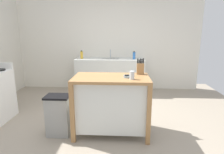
{
  "coord_description": "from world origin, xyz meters",
  "views": [
    {
      "loc": [
        0.41,
        -2.89,
        1.56
      ],
      "look_at": [
        0.25,
        0.09,
        0.86
      ],
      "focal_mm": 30.99,
      "sensor_mm": 36.0,
      "label": 1
    }
  ],
  "objects_px": {
    "kitchen_island": "(111,102)",
    "trash_bin": "(59,115)",
    "bottle_dish_soap": "(82,55)",
    "bottle_spray_cleaner": "(134,55)",
    "sink_faucet": "(110,54)",
    "knife_block": "(140,68)",
    "bowl_stoneware_deep": "(127,76)",
    "drinking_cup": "(132,75)"
  },
  "relations": [
    {
      "from": "kitchen_island",
      "to": "trash_bin",
      "type": "distance_m",
      "value": 0.83
    },
    {
      "from": "bottle_dish_soap",
      "to": "bottle_spray_cleaner",
      "type": "distance_m",
      "value": 1.34
    },
    {
      "from": "bottle_spray_cleaner",
      "to": "sink_faucet",
      "type": "bearing_deg",
      "value": 159.37
    },
    {
      "from": "knife_block",
      "to": "bottle_spray_cleaner",
      "type": "relative_size",
      "value": 1.25
    },
    {
      "from": "bottle_dish_soap",
      "to": "bottle_spray_cleaner",
      "type": "xyz_separation_m",
      "value": [
        1.34,
        -0.02,
        -0.0
      ]
    },
    {
      "from": "kitchen_island",
      "to": "bowl_stoneware_deep",
      "type": "distance_m",
      "value": 0.48
    },
    {
      "from": "drinking_cup",
      "to": "bottle_dish_soap",
      "type": "xyz_separation_m",
      "value": [
        -1.18,
        2.27,
        0.01
      ]
    },
    {
      "from": "sink_faucet",
      "to": "bottle_spray_cleaner",
      "type": "xyz_separation_m",
      "value": [
        0.61,
        -0.23,
        -0.02
      ]
    },
    {
      "from": "bowl_stoneware_deep",
      "to": "bottle_spray_cleaner",
      "type": "height_order",
      "value": "bottle_spray_cleaner"
    },
    {
      "from": "bowl_stoneware_deep",
      "to": "bottle_spray_cleaner",
      "type": "bearing_deg",
      "value": 84.14
    },
    {
      "from": "sink_faucet",
      "to": "bottle_spray_cleaner",
      "type": "relative_size",
      "value": 1.11
    },
    {
      "from": "kitchen_island",
      "to": "drinking_cup",
      "type": "distance_m",
      "value": 0.56
    },
    {
      "from": "trash_bin",
      "to": "sink_faucet",
      "type": "relative_size",
      "value": 2.86
    },
    {
      "from": "kitchen_island",
      "to": "knife_block",
      "type": "xyz_separation_m",
      "value": [
        0.44,
        0.22,
        0.49
      ]
    },
    {
      "from": "knife_block",
      "to": "trash_bin",
      "type": "distance_m",
      "value": 1.45
    },
    {
      "from": "bowl_stoneware_deep",
      "to": "bottle_dish_soap",
      "type": "relative_size",
      "value": 0.54
    },
    {
      "from": "trash_bin",
      "to": "bowl_stoneware_deep",
      "type": "bearing_deg",
      "value": 2.49
    },
    {
      "from": "bowl_stoneware_deep",
      "to": "kitchen_island",
      "type": "bearing_deg",
      "value": 170.87
    },
    {
      "from": "sink_faucet",
      "to": "bottle_dish_soap",
      "type": "relative_size",
      "value": 1.06
    },
    {
      "from": "bowl_stoneware_deep",
      "to": "sink_faucet",
      "type": "distance_m",
      "value": 2.41
    },
    {
      "from": "kitchen_island",
      "to": "bowl_stoneware_deep",
      "type": "relative_size",
      "value": 10.05
    },
    {
      "from": "bottle_dish_soap",
      "to": "knife_block",
      "type": "bearing_deg",
      "value": -55.28
    },
    {
      "from": "drinking_cup",
      "to": "sink_faucet",
      "type": "distance_m",
      "value": 2.52
    },
    {
      "from": "bottle_dish_soap",
      "to": "bottle_spray_cleaner",
      "type": "height_order",
      "value": "bottle_dish_soap"
    },
    {
      "from": "drinking_cup",
      "to": "bottle_spray_cleaner",
      "type": "height_order",
      "value": "bottle_spray_cleaner"
    },
    {
      "from": "bottle_dish_soap",
      "to": "bottle_spray_cleaner",
      "type": "relative_size",
      "value": 1.05
    },
    {
      "from": "drinking_cup",
      "to": "sink_faucet",
      "type": "relative_size",
      "value": 0.53
    },
    {
      "from": "drinking_cup",
      "to": "trash_bin",
      "type": "height_order",
      "value": "drinking_cup"
    },
    {
      "from": "kitchen_island",
      "to": "sink_faucet",
      "type": "distance_m",
      "value": 2.4
    },
    {
      "from": "bowl_stoneware_deep",
      "to": "bottle_spray_cleaner",
      "type": "relative_size",
      "value": 0.56
    },
    {
      "from": "kitchen_island",
      "to": "sink_faucet",
      "type": "xyz_separation_m",
      "value": [
        -0.16,
        2.34,
        0.49
      ]
    },
    {
      "from": "knife_block",
      "to": "bottle_spray_cleaner",
      "type": "xyz_separation_m",
      "value": [
        0.01,
        1.89,
        -0.03
      ]
    },
    {
      "from": "knife_block",
      "to": "bowl_stoneware_deep",
      "type": "bearing_deg",
      "value": -129.13
    },
    {
      "from": "knife_block",
      "to": "trash_bin",
      "type": "xyz_separation_m",
      "value": [
        -1.25,
        -0.3,
        -0.68
      ]
    },
    {
      "from": "bowl_stoneware_deep",
      "to": "sink_faucet",
      "type": "height_order",
      "value": "sink_faucet"
    },
    {
      "from": "kitchen_island",
      "to": "drinking_cup",
      "type": "relative_size",
      "value": 9.61
    },
    {
      "from": "kitchen_island",
      "to": "drinking_cup",
      "type": "bearing_deg",
      "value": -24.28
    },
    {
      "from": "trash_bin",
      "to": "bottle_dish_soap",
      "type": "bearing_deg",
      "value": 92.09
    },
    {
      "from": "trash_bin",
      "to": "sink_faucet",
      "type": "bearing_deg",
      "value": 75.04
    },
    {
      "from": "kitchen_island",
      "to": "knife_block",
      "type": "distance_m",
      "value": 0.7
    },
    {
      "from": "kitchen_island",
      "to": "bottle_spray_cleaner",
      "type": "bearing_deg",
      "value": 77.8
    },
    {
      "from": "sink_faucet",
      "to": "trash_bin",
      "type": "bearing_deg",
      "value": -104.96
    }
  ]
}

